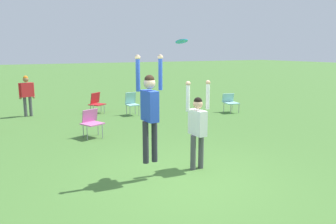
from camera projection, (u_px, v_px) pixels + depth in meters
ground_plane at (181, 179)px, 6.73m from camera, size 120.00×120.00×0.00m
person_jumping at (150, 106)px, 6.48m from camera, size 0.59×0.44×2.17m
person_defending at (198, 124)px, 7.14m from camera, size 0.61×0.47×1.98m
frisbee at (182, 41)px, 6.78m from camera, size 0.26×0.25×0.09m
camping_chair_0 at (96, 102)px, 13.75m from camera, size 0.74×0.82×0.84m
camping_chair_1 at (132, 102)px, 13.30m from camera, size 0.47×0.52×0.92m
camping_chair_2 at (230, 101)px, 13.87m from camera, size 0.61×0.65×0.79m
camping_chair_4 at (91, 121)px, 9.93m from camera, size 0.71×0.76×0.83m
person_spectator_near at (27, 92)px, 12.93m from camera, size 0.60×0.31×1.63m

